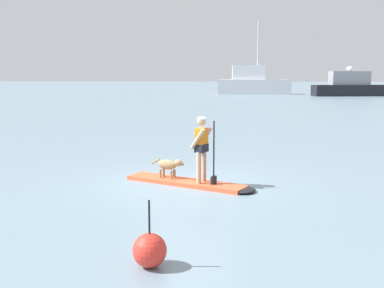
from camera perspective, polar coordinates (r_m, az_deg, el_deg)
ground_plane at (r=12.14m, az=-0.78°, el=-4.88°), size 400.00×400.00×0.00m
paddleboard at (r=12.01m, az=0.15°, el=-4.78°), size 3.55×1.92×0.10m
person_paddler at (r=11.70m, az=1.22°, el=-0.11°), size 0.68×0.59×1.66m
dog at (r=12.32m, az=-2.82°, el=-2.58°), size 0.98×0.45×0.53m
moored_boat_starboard at (r=70.97m, az=7.33°, el=7.32°), size 10.95×4.29×10.54m
moored_boat_far_port at (r=67.78m, az=18.99°, el=6.58°), size 11.82×5.16×3.97m
marker_buoy at (r=7.03m, az=-5.15°, el=-12.70°), size 0.50×0.50×1.00m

